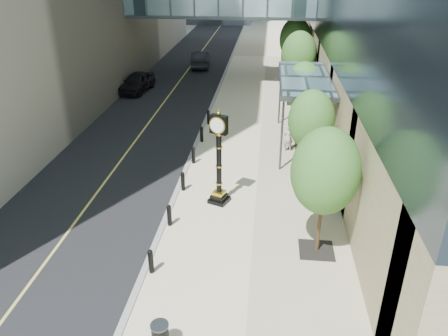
{
  "coord_description": "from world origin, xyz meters",
  "views": [
    {
      "loc": [
        1.35,
        -11.69,
        10.86
      ],
      "look_at": [
        -0.46,
        5.82,
        2.19
      ],
      "focal_mm": 35.0,
      "sensor_mm": 36.0,
      "label": 1
    }
  ],
  "objects_px": {
    "pedestrian": "(288,138)",
    "car_near": "(137,82)",
    "street_clock": "(219,165)",
    "car_far": "(201,59)"
  },
  "relations": [
    {
      "from": "street_clock",
      "to": "car_near",
      "type": "distance_m",
      "value": 20.37
    },
    {
      "from": "street_clock",
      "to": "car_near",
      "type": "bearing_deg",
      "value": 138.69
    },
    {
      "from": "street_clock",
      "to": "pedestrian",
      "type": "height_order",
      "value": "street_clock"
    },
    {
      "from": "pedestrian",
      "to": "car_near",
      "type": "bearing_deg",
      "value": -56.47
    },
    {
      "from": "pedestrian",
      "to": "car_far",
      "type": "distance_m",
      "value": 23.03
    },
    {
      "from": "street_clock",
      "to": "car_near",
      "type": "xyz_separation_m",
      "value": [
        -9.22,
        18.12,
        -1.21
      ]
    },
    {
      "from": "car_near",
      "to": "car_far",
      "type": "xyz_separation_m",
      "value": [
        4.1,
        9.75,
        0.0
      ]
    },
    {
      "from": "pedestrian",
      "to": "car_near",
      "type": "relative_size",
      "value": 0.35
    },
    {
      "from": "street_clock",
      "to": "pedestrian",
      "type": "bearing_deg",
      "value": 83.79
    },
    {
      "from": "car_near",
      "to": "car_far",
      "type": "relative_size",
      "value": 0.96
    }
  ]
}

